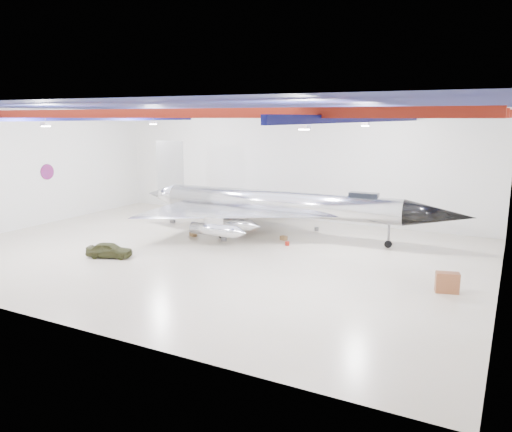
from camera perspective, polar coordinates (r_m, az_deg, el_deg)
The scene contains 17 objects.
floor at distance 38.61m, azimuth -5.20°, elevation -4.13°, with size 40.00×40.00×0.00m, color #C3B69B.
wall_back at distance 50.69m, azimuth 3.96°, elevation 5.89°, with size 40.00×40.00×0.00m, color silver.
wall_left at distance 51.20m, azimuth -24.56°, elevation 4.96°, with size 30.00×30.00×0.00m, color silver.
wall_right at distance 31.56m, azimuth 26.79°, elevation 1.46°, with size 30.00×30.00×0.00m, color silver.
ceiling at distance 37.25m, azimuth -5.51°, elevation 12.42°, with size 40.00×40.00×0.00m, color #0A0F38.
ceiling_structure at distance 37.24m, azimuth -5.49°, elevation 11.38°, with size 39.50×29.50×1.08m.
wall_roundel at distance 52.44m, azimuth -22.75°, elevation 4.68°, with size 1.50×1.50×0.10m, color #B21414.
jet_aircraft at distance 43.04m, azimuth 2.49°, elevation 1.10°, with size 29.43×17.67×8.02m.
jeep at distance 38.44m, azimuth -16.42°, elevation -3.74°, with size 1.34×3.34×1.14m, color #36381C.
desk at distance 31.75m, azimuth 21.01°, elevation -7.11°, with size 1.34×0.67×1.23m, color brown.
crate_ply at distance 43.81m, azimuth -7.18°, elevation -2.05°, with size 0.57×0.46×0.40m, color olive.
toolbox_red at distance 46.30m, azimuth -0.46°, elevation -1.28°, with size 0.47×0.38×0.33m, color maroon.
engine_drum at distance 41.85m, azimuth -3.69°, elevation -2.59°, with size 0.47×0.47×0.42m, color #59595B.
parts_bin at distance 42.17m, azimuth 3.18°, elevation -2.52°, with size 0.52×0.42×0.37m, color olive.
crate_small at distance 49.60m, azimuth -9.51°, elevation -0.61°, with size 0.43×0.35×0.30m, color #59595B.
tool_chest at distance 40.44m, azimuth 3.59°, elevation -3.15°, with size 0.37×0.37×0.33m, color maroon.
spares_box at distance 45.86m, azimuth 6.93°, elevation -1.47°, with size 0.39×0.39×0.35m, color #59595B.
Camera 1 is at (20.32, -31.20, 10.20)m, focal length 35.00 mm.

